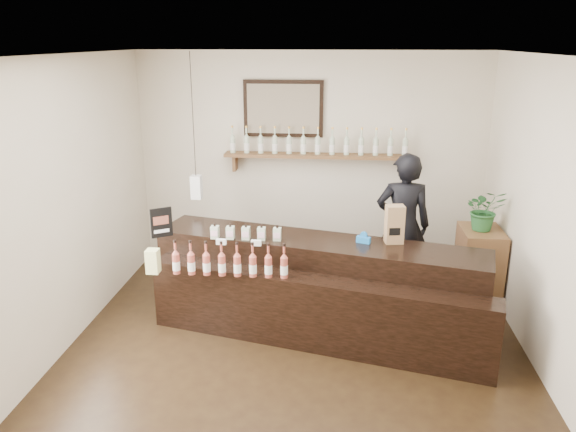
# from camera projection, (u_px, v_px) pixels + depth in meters

# --- Properties ---
(ground) EXTENTS (5.00, 5.00, 0.00)m
(ground) POSITION_uv_depth(u_px,v_px,m) (294.00, 358.00, 5.40)
(ground) COLOR black
(ground) RESTS_ON ground
(room_shell) EXTENTS (5.00, 5.00, 5.00)m
(room_shell) POSITION_uv_depth(u_px,v_px,m) (294.00, 187.00, 4.88)
(room_shell) COLOR beige
(room_shell) RESTS_ON ground
(back_wall_decor) EXTENTS (2.66, 0.96, 1.69)m
(back_wall_decor) POSITION_uv_depth(u_px,v_px,m) (299.00, 136.00, 7.13)
(back_wall_decor) COLOR brown
(back_wall_decor) RESTS_ON ground
(counter) EXTENTS (3.49, 1.72, 1.12)m
(counter) POSITION_uv_depth(u_px,v_px,m) (316.00, 290.00, 5.79)
(counter) COLOR black
(counter) RESTS_ON ground
(promo_sign) EXTENTS (0.20, 0.14, 0.31)m
(promo_sign) POSITION_uv_depth(u_px,v_px,m) (161.00, 223.00, 5.79)
(promo_sign) COLOR black
(promo_sign) RESTS_ON counter
(paper_bag) EXTENTS (0.20, 0.16, 0.39)m
(paper_bag) POSITION_uv_depth(u_px,v_px,m) (394.00, 224.00, 5.62)
(paper_bag) COLOR olive
(paper_bag) RESTS_ON counter
(tape_dispenser) EXTENTS (0.15, 0.10, 0.12)m
(tape_dispenser) POSITION_uv_depth(u_px,v_px,m) (364.00, 239.00, 5.66)
(tape_dispenser) COLOR blue
(tape_dispenser) RESTS_ON counter
(side_cabinet) EXTENTS (0.45, 0.61, 0.89)m
(side_cabinet) POSITION_uv_depth(u_px,v_px,m) (478.00, 267.00, 6.40)
(side_cabinet) COLOR brown
(side_cabinet) RESTS_ON ground
(potted_plant) EXTENTS (0.43, 0.38, 0.47)m
(potted_plant) POSITION_uv_depth(u_px,v_px,m) (485.00, 210.00, 6.20)
(potted_plant) COLOR #27612D
(potted_plant) RESTS_ON side_cabinet
(shopkeeper) EXTENTS (0.72, 0.48, 1.94)m
(shopkeeper) POSITION_uv_depth(u_px,v_px,m) (403.00, 216.00, 6.47)
(shopkeeper) COLOR black
(shopkeeper) RESTS_ON ground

